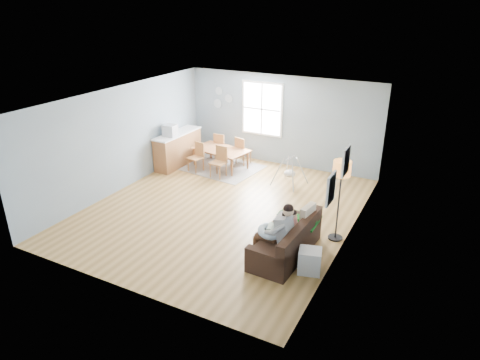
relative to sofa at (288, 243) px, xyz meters
The scene contains 22 objects.
room 3.25m from the sofa, 151.13° to the left, with size 8.40×9.40×3.90m.
window 5.55m from the sofa, 120.47° to the left, with size 1.32×0.08×1.62m.
pictures 1.79m from the sofa, ahead, with size 0.05×1.34×0.74m.
wall_plates 6.41m from the sofa, 131.66° to the left, with size 0.67×0.02×0.66m.
sofa is the anchor object (origin of this frame).
green_throw 0.66m from the sofa, 94.04° to the left, with size 0.86×0.72×0.04m, color #155D15.
beige_pillow 0.68m from the sofa, 65.73° to the left, with size 0.13×0.46×0.46m, color #C5B696.
father 0.49m from the sofa, 116.24° to the right, with size 0.90×0.42×1.25m.
nursing_pillow 0.49m from the sofa, 136.73° to the right, with size 0.50×0.50×0.14m, color silver.
infant 0.54m from the sofa, 141.04° to the right, with size 0.18×0.36×0.13m.
toddler 0.41m from the sofa, 109.33° to the left, with size 0.49×0.28×0.74m.
floor_lamp 1.73m from the sofa, 57.69° to the left, with size 0.35×0.35×1.76m.
storage_cube 0.66m from the sofa, 31.18° to the right, with size 0.50×0.46×0.46m.
rug 5.02m from the sofa, 135.40° to the left, with size 2.30×1.74×0.01m, color gray.
dining_table 5.02m from the sofa, 135.40° to the left, with size 1.63×0.91×0.57m, color brown.
chair_sw 5.04m from the sofa, 143.36° to the left, with size 0.46×0.46×0.86m.
chair_se 4.36m from the sofa, 137.95° to the left, with size 0.43×0.43×0.89m.
chair_nw 5.69m from the sofa, 133.38° to the left, with size 0.39×0.39×0.86m.
chair_ne 5.10m from the sofa, 127.57° to the left, with size 0.48×0.48×0.87m.
counter 5.77m from the sofa, 146.87° to the left, with size 0.58×1.82×1.01m.
monitor 5.65m from the sofa, 149.81° to the left, with size 0.38×0.36×0.34m.
baby_swing 3.48m from the sofa, 110.87° to the left, with size 0.90×0.91×0.79m.
Camera 1 is at (4.65, -8.04, 4.72)m, focal length 32.00 mm.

